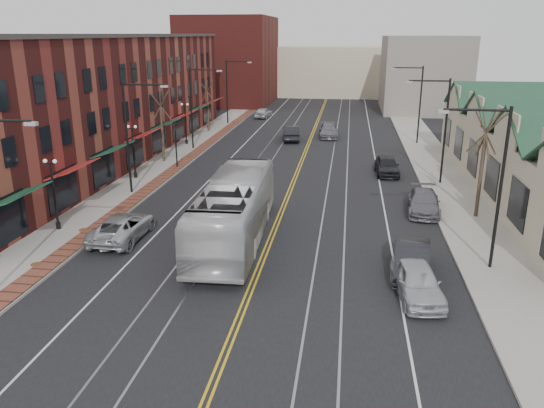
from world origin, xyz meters
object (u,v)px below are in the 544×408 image
(parked_car_b, at_px, (412,260))
(parked_car_c, at_px, (424,202))
(parked_suv, at_px, (122,227))
(parked_car_a, at_px, (417,281))
(transit_bus, at_px, (234,210))
(parked_car_d, at_px, (387,165))

(parked_car_b, distance_m, parked_car_c, 10.05)
(parked_suv, relative_size, parked_car_c, 1.08)
(parked_car_a, bearing_deg, transit_bus, 142.62)
(parked_car_a, distance_m, parked_car_d, 22.00)
(parked_suv, relative_size, parked_car_a, 1.16)
(parked_suv, bearing_deg, parked_car_c, -157.30)
(transit_bus, xyz_separation_m, parked_car_d, (9.50, 16.42, -1.06))
(parked_car_a, relative_size, parked_car_b, 0.95)
(parked_car_a, xyz_separation_m, parked_car_c, (1.80, 12.23, -0.07))
(transit_bus, relative_size, parked_suv, 2.48)
(transit_bus, bearing_deg, parked_car_d, -122.22)
(parked_suv, bearing_deg, parked_car_b, 171.18)
(parked_car_b, bearing_deg, transit_bus, 166.51)
(transit_bus, relative_size, parked_car_d, 2.89)
(parked_suv, xyz_separation_m, parked_car_b, (15.92, -2.48, 0.06))
(parked_car_a, height_order, parked_car_c, parked_car_a)
(transit_bus, height_order, parked_car_d, transit_bus)
(parked_car_b, xyz_separation_m, parked_car_c, (1.80, 9.88, -0.08))
(parked_suv, xyz_separation_m, parked_car_a, (15.92, -4.82, 0.04))
(parked_car_a, height_order, parked_car_b, parked_car_b)
(parked_suv, relative_size, parked_car_d, 1.17)
(parked_car_b, xyz_separation_m, parked_car_d, (0.00, 19.65, -0.02))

